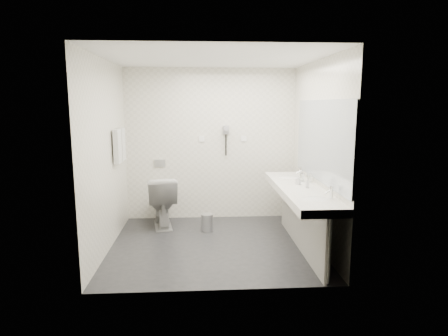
{
  "coord_description": "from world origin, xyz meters",
  "views": [
    {
      "loc": [
        -0.17,
        -5.0,
        1.93
      ],
      "look_at": [
        0.15,
        0.15,
        1.05
      ],
      "focal_mm": 30.48,
      "sensor_mm": 36.0,
      "label": 1
    }
  ],
  "objects": [
    {
      "name": "basin_far",
      "position": [
        1.12,
        0.45,
        0.83
      ],
      "size": [
        0.4,
        0.31,
        0.05
      ],
      "primitive_type": "ellipsoid",
      "color": "white",
      "rests_on": "vanity_counter"
    },
    {
      "name": "basin_near",
      "position": [
        1.12,
        -0.85,
        0.83
      ],
      "size": [
        0.4,
        0.31,
        0.05
      ],
      "primitive_type": "ellipsoid",
      "color": "white",
      "rests_on": "vanity_counter"
    },
    {
      "name": "glass_right",
      "position": [
        1.25,
        0.16,
        0.91
      ],
      "size": [
        0.07,
        0.07,
        0.11
      ],
      "primitive_type": "cylinder",
      "rotation": [
        0.0,
        0.0,
        -0.08
      ],
      "color": "silver",
      "rests_on": "vanity_counter"
    },
    {
      "name": "wall_front",
      "position": [
        0.0,
        -1.3,
        1.25
      ],
      "size": [
        2.8,
        0.0,
        2.8
      ],
      "primitive_type": "plane",
      "rotation": [
        -1.57,
        0.0,
        0.0
      ],
      "color": "silver",
      "rests_on": "floor"
    },
    {
      "name": "towel_far",
      "position": [
        -1.34,
        0.69,
        1.33
      ],
      "size": [
        0.07,
        0.24,
        0.48
      ],
      "primitive_type": "cube",
      "color": "silver",
      "rests_on": "towel_rail"
    },
    {
      "name": "wall_left",
      "position": [
        -1.4,
        0.0,
        1.25
      ],
      "size": [
        0.0,
        2.6,
        2.6
      ],
      "primitive_type": "plane",
      "rotation": [
        1.57,
        0.0,
        1.57
      ],
      "color": "silver",
      "rests_on": "floor"
    },
    {
      "name": "wall_right",
      "position": [
        1.4,
        0.0,
        1.25
      ],
      "size": [
        0.0,
        2.6,
        2.6
      ],
      "primitive_type": "plane",
      "rotation": [
        1.57,
        0.0,
        -1.57
      ],
      "color": "silver",
      "rests_on": "floor"
    },
    {
      "name": "floor",
      "position": [
        0.0,
        0.0,
        0.0
      ],
      "size": [
        2.8,
        2.8,
        0.0
      ],
      "primitive_type": "plane",
      "color": "#232327",
      "rests_on": "ground"
    },
    {
      "name": "faucet_far",
      "position": [
        1.32,
        0.45,
        0.92
      ],
      "size": [
        0.04,
        0.04,
        0.15
      ],
      "primitive_type": "cylinder",
      "color": "silver",
      "rests_on": "vanity_counter"
    },
    {
      "name": "vanity_counter",
      "position": [
        1.12,
        -0.2,
        0.8
      ],
      "size": [
        0.55,
        2.2,
        0.1
      ],
      "primitive_type": "cube",
      "color": "white",
      "rests_on": "floor"
    },
    {
      "name": "switch_plate_b",
      "position": [
        0.55,
        1.29,
        1.35
      ],
      "size": [
        0.09,
        0.02,
        0.09
      ],
      "primitive_type": "cube",
      "color": "white",
      "rests_on": "wall_back"
    },
    {
      "name": "vanity_post_near",
      "position": [
        1.18,
        -1.24,
        0.38
      ],
      "size": [
        0.06,
        0.06,
        0.75
      ],
      "primitive_type": "cylinder",
      "color": "silver",
      "rests_on": "floor"
    },
    {
      "name": "vanity_post_far",
      "position": [
        1.18,
        0.84,
        0.38
      ],
      "size": [
        0.06,
        0.06,
        0.75
      ],
      "primitive_type": "cylinder",
      "color": "silver",
      "rests_on": "floor"
    },
    {
      "name": "vanity_panel",
      "position": [
        1.15,
        -0.2,
        0.38
      ],
      "size": [
        0.03,
        2.15,
        0.75
      ],
      "primitive_type": "cube",
      "color": "#9A9892",
      "rests_on": "floor"
    },
    {
      "name": "flush_plate",
      "position": [
        -0.85,
        1.29,
        0.95
      ],
      "size": [
        0.18,
        0.02,
        0.12
      ],
      "primitive_type": "cube",
      "color": "#B2B5BA",
      "rests_on": "wall_back"
    },
    {
      "name": "towel_rail",
      "position": [
        -1.35,
        0.55,
        1.55
      ],
      "size": [
        0.02,
        0.62,
        0.02
      ],
      "primitive_type": "cylinder",
      "rotation": [
        1.57,
        0.0,
        0.0
      ],
      "color": "silver",
      "rests_on": "wall_left"
    },
    {
      "name": "faucet_near",
      "position": [
        1.32,
        -0.85,
        0.92
      ],
      "size": [
        0.04,
        0.04,
        0.15
      ],
      "primitive_type": "cylinder",
      "color": "silver",
      "rests_on": "vanity_counter"
    },
    {
      "name": "bin_lid",
      "position": [
        -0.08,
        0.58,
        0.26
      ],
      "size": [
        0.18,
        0.18,
        0.02
      ],
      "primitive_type": "cylinder",
      "color": "#B2B5BA",
      "rests_on": "pedal_bin"
    },
    {
      "name": "wall_back",
      "position": [
        0.0,
        1.3,
        1.25
      ],
      "size": [
        2.8,
        0.0,
        2.8
      ],
      "primitive_type": "plane",
      "rotation": [
        1.57,
        0.0,
        0.0
      ],
      "color": "silver",
      "rests_on": "floor"
    },
    {
      "name": "soap_bottle_c",
      "position": [
        1.2,
        -0.28,
        0.91
      ],
      "size": [
        0.05,
        0.05,
        0.12
      ],
      "primitive_type": "imported",
      "rotation": [
        0.0,
        0.0,
        0.02
      ],
      "color": "beige",
      "rests_on": "vanity_counter"
    },
    {
      "name": "towel_near",
      "position": [
        -1.34,
        0.41,
        1.33
      ],
      "size": [
        0.07,
        0.24,
        0.48
      ],
      "primitive_type": "cube",
      "color": "silver",
      "rests_on": "towel_rail"
    },
    {
      "name": "ceiling",
      "position": [
        0.0,
        0.0,
        2.5
      ],
      "size": [
        2.8,
        2.8,
        0.0
      ],
      "primitive_type": "plane",
      "rotation": [
        3.14,
        0.0,
        0.0
      ],
      "color": "white",
      "rests_on": "wall_back"
    },
    {
      "name": "pedal_bin",
      "position": [
        -0.08,
        0.58,
        0.13
      ],
      "size": [
        0.23,
        0.23,
        0.25
      ],
      "primitive_type": "cylinder",
      "rotation": [
        0.0,
        0.0,
        0.31
      ],
      "color": "#B2B5BA",
      "rests_on": "floor"
    },
    {
      "name": "mirror",
      "position": [
        1.39,
        -0.2,
        1.45
      ],
      "size": [
        0.02,
        2.2,
        1.05
      ],
      "primitive_type": "cube",
      "color": "#B2BCC6",
      "rests_on": "wall_right"
    },
    {
      "name": "dryer_barrel",
      "position": [
        0.25,
        1.2,
        1.53
      ],
      "size": [
        0.08,
        0.14,
        0.08
      ],
      "primitive_type": "cylinder",
      "rotation": [
        1.57,
        0.0,
        0.0
      ],
      "color": "#94949A",
      "rests_on": "dryer_cradle"
    },
    {
      "name": "soap_bottle_a",
      "position": [
        1.13,
        -0.08,
        0.91
      ],
      "size": [
        0.08,
        0.08,
        0.12
      ],
      "primitive_type": "imported",
      "rotation": [
        0.0,
        0.0,
        0.75
      ],
      "color": "beige",
      "rests_on": "vanity_counter"
    },
    {
      "name": "dryer_cradle",
      "position": [
        0.25,
        1.27,
        1.5
      ],
      "size": [
        0.1,
        0.04,
        0.14
      ],
      "primitive_type": "cube",
      "color": "#94949A",
      "rests_on": "wall_back"
    },
    {
      "name": "dryer_cord",
      "position": [
        0.25,
        1.26,
        1.25
      ],
      "size": [
        0.02,
        0.02,
        0.35
      ],
      "primitive_type": "cylinder",
      "color": "black",
      "rests_on": "dryer_cradle"
    },
    {
      "name": "glass_left",
      "position": [
        1.34,
        0.09,
        0.91
      ],
      "size": [
        0.07,
        0.07,
        0.12
      ],
      "primitive_type": "cylinder",
      "rotation": [
        0.0,
        0.0,
        -0.16
      ],
      "color": "silver",
      "rests_on": "vanity_counter"
    },
    {
      "name": "toilet",
      "position": [
        -0.79,
        0.88,
        0.4
      ],
      "size": [
        0.58,
        0.86,
        0.81
      ],
      "primitive_type": "imported",
      "rotation": [
        0.0,
        0.0,
        3.31
      ],
      "color": "white",
      "rests_on": "floor"
    },
    {
      "name": "switch_plate_a",
      "position": [
        -0.15,
        1.29,
        1.35
      ],
      "size": [
        0.09,
        0.02,
        0.09
      ],
      "primitive_type": "cube",
      "color": "white",
      "rests_on": "wall_back"
    }
  ]
}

